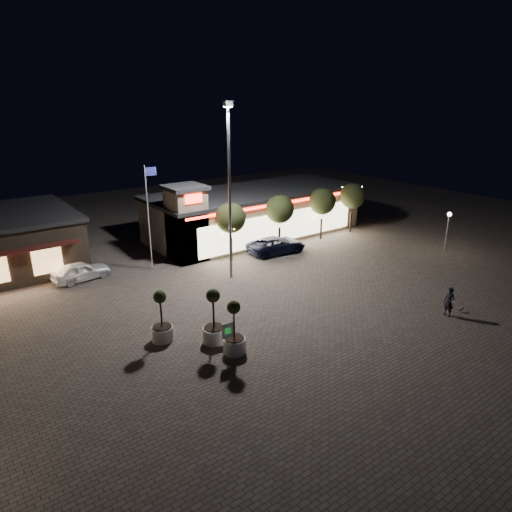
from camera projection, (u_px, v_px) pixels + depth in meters
ground at (278, 326)px, 26.55m from camera, size 90.00×90.00×0.00m
retail_building at (252, 213)px, 43.13m from camera, size 20.40×8.40×6.10m
floodlight_pole at (229, 183)px, 31.40m from camera, size 0.60×0.40×12.38m
flagpole at (149, 209)px, 33.77m from camera, size 0.95×0.10×8.00m
lamp_post_east at (448, 224)px, 38.42m from camera, size 0.36×0.36×3.48m
string_tree_a at (231, 218)px, 35.95m from camera, size 2.42×2.42×4.79m
string_tree_b at (280, 209)px, 38.74m from camera, size 2.42×2.42×4.79m
string_tree_c at (322, 201)px, 41.53m from camera, size 2.42×2.42×4.79m
string_tree_d at (352, 196)px, 43.77m from camera, size 2.42×2.42×4.79m
pickup_truck at (277, 245)px, 38.70m from camera, size 5.36×2.91×1.43m
white_sedan at (81, 271)px, 33.01m from camera, size 4.21×2.02×1.39m
pedestrian at (449, 302)px, 27.52m from camera, size 0.49×0.71×1.85m
dog at (462, 309)px, 28.24m from camera, size 0.45×0.16×0.24m
planter_left at (162, 325)px, 24.79m from camera, size 1.20×1.20×2.95m
planter_mid at (234, 337)px, 23.63m from camera, size 1.20×1.20×2.94m
planter_right at (214, 326)px, 24.62m from camera, size 1.27×1.27×3.12m
valet_sign at (228, 334)px, 23.05m from camera, size 0.63×0.11×1.92m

